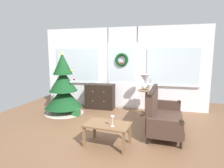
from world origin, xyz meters
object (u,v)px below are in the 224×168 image
(flower_vase, at_px, (150,86))
(dresser_cabinet, at_px, (100,96))
(christmas_tree, at_px, (64,89))
(settee_sofa, at_px, (161,114))
(coffee_table, at_px, (108,127))
(gift_box, at_px, (76,112))
(wine_glass, at_px, (113,119))
(table_lamp, at_px, (145,80))
(side_table, at_px, (146,97))

(flower_vase, bearing_deg, dresser_cabinet, 168.84)
(christmas_tree, distance_m, flower_vase, 2.49)
(dresser_cabinet, bearing_deg, settee_sofa, -36.29)
(christmas_tree, distance_m, coffee_table, 2.43)
(christmas_tree, relative_size, gift_box, 9.14)
(settee_sofa, distance_m, flower_vase, 1.20)
(wine_glass, bearing_deg, dresser_cabinet, 112.55)
(christmas_tree, height_order, coffee_table, christmas_tree)
(table_lamp, distance_m, gift_box, 2.15)
(wine_glass, bearing_deg, side_table, 78.42)
(side_table, height_order, flower_vase, flower_vase)
(christmas_tree, xyz_separation_m, wine_glass, (1.89, -1.72, -0.14))
(settee_sofa, height_order, side_table, settee_sofa)
(gift_box, bearing_deg, wine_glass, -47.19)
(dresser_cabinet, bearing_deg, coffee_table, -69.11)
(dresser_cabinet, xyz_separation_m, flower_vase, (1.57, -0.31, 0.44))
(settee_sofa, relative_size, gift_box, 8.43)
(christmas_tree, bearing_deg, flower_vase, 9.91)
(dresser_cabinet, relative_size, settee_sofa, 0.54)
(table_lamp, bearing_deg, flower_vase, -32.01)
(table_lamp, xyz_separation_m, wine_glass, (-0.39, -2.24, -0.43))
(flower_vase, xyz_separation_m, coffee_table, (-0.67, -2.04, -0.47))
(side_table, bearing_deg, settee_sofa, -70.19)
(dresser_cabinet, distance_m, coffee_table, 2.52)
(side_table, distance_m, gift_box, 2.04)
(flower_vase, distance_m, coffee_table, 2.20)
(table_lamp, distance_m, flower_vase, 0.25)
(wine_glass, bearing_deg, settee_sofa, 51.41)
(side_table, height_order, wine_glass, side_table)
(christmas_tree, relative_size, coffee_table, 2.05)
(christmas_tree, xyz_separation_m, side_table, (2.35, 0.49, -0.20))
(christmas_tree, height_order, wine_glass, christmas_tree)
(dresser_cabinet, height_order, table_lamp, table_lamp)
(dresser_cabinet, distance_m, side_table, 1.50)
(settee_sofa, xyz_separation_m, table_lamp, (-0.47, 1.17, 0.62))
(coffee_table, bearing_deg, dresser_cabinet, 110.89)
(coffee_table, bearing_deg, settee_sofa, 44.91)
(table_lamp, distance_m, wine_glass, 2.32)
(dresser_cabinet, height_order, settee_sofa, settee_sofa)
(side_table, relative_size, wine_glass, 3.63)
(table_lamp, bearing_deg, gift_box, -159.59)
(dresser_cabinet, xyz_separation_m, coffee_table, (0.90, -2.35, -0.03))
(dresser_cabinet, relative_size, side_table, 1.28)
(coffee_table, height_order, wine_glass, wine_glass)
(coffee_table, height_order, gift_box, coffee_table)
(flower_vase, bearing_deg, christmas_tree, -170.09)
(side_table, relative_size, flower_vase, 2.02)
(dresser_cabinet, relative_size, table_lamp, 2.06)
(dresser_cabinet, xyz_separation_m, side_table, (1.47, -0.25, 0.11))
(table_lamp, relative_size, wine_glass, 2.26)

